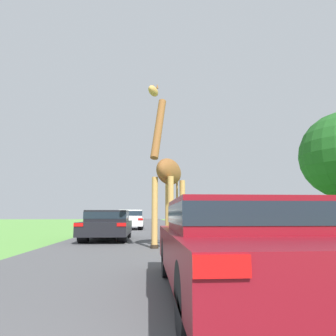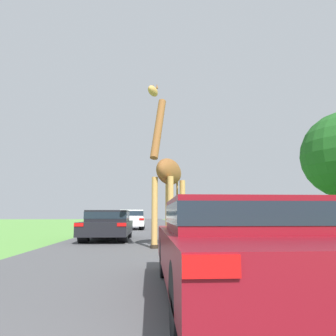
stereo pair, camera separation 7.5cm
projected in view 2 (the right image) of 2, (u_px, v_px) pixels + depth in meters
road at (148, 226)px, 29.66m from camera, size 6.86×120.00×0.00m
giraffe_near_road at (168, 177)px, 10.28m from camera, size 1.49×2.56×5.24m
car_lead_maroon at (236, 242)px, 3.99m from camera, size 1.93×4.48×1.26m
car_queue_right at (132, 219)px, 22.67m from camera, size 1.88×4.01×1.45m
car_queue_left at (108, 224)px, 12.90m from camera, size 1.88×4.18×1.26m
car_far_ahead at (193, 220)px, 16.88m from camera, size 1.71×4.70×1.50m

